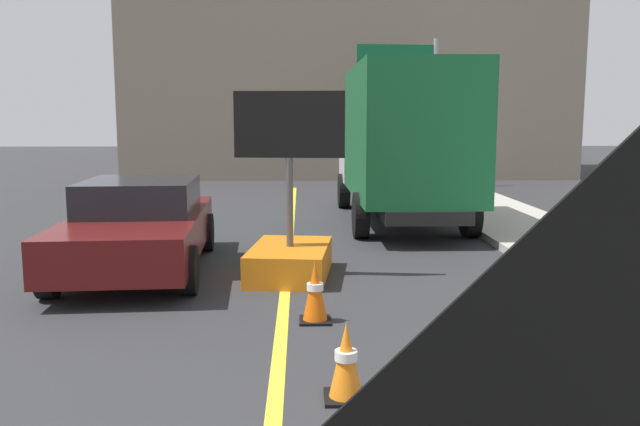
% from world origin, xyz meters
% --- Properties ---
extents(arrow_board_trailer, '(1.60, 1.92, 2.70)m').
position_xyz_m(arrow_board_trailer, '(0.06, 11.27, 0.48)').
color(arrow_board_trailer, orange).
rests_on(arrow_board_trailer, ground).
extents(box_truck, '(2.48, 6.99, 3.40)m').
position_xyz_m(box_truck, '(2.45, 16.26, 1.83)').
color(box_truck, black).
rests_on(box_truck, ground).
extents(pickup_car, '(2.22, 4.59, 1.38)m').
position_xyz_m(pickup_car, '(-2.25, 11.74, 0.70)').
color(pickup_car, '#591414').
rests_on(pickup_car, ground).
extents(highway_guide_sign, '(2.79, 0.30, 5.00)m').
position_xyz_m(highway_guide_sign, '(4.02, 24.17, 3.42)').
color(highway_guide_sign, gray).
rests_on(highway_guide_sign, ground).
extents(far_building_block, '(17.65, 8.26, 10.96)m').
position_xyz_m(far_building_block, '(2.17, 30.72, 5.48)').
color(far_building_block, gray).
rests_on(far_building_block, ground).
extents(traffic_cone_mid_lane, '(0.36, 0.36, 0.66)m').
position_xyz_m(traffic_cone_mid_lane, '(0.58, 6.95, 0.32)').
color(traffic_cone_mid_lane, black).
rests_on(traffic_cone_mid_lane, ground).
extents(traffic_cone_far_lane, '(0.36, 0.36, 0.72)m').
position_xyz_m(traffic_cone_far_lane, '(0.38, 9.05, 0.35)').
color(traffic_cone_far_lane, black).
rests_on(traffic_cone_far_lane, ground).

